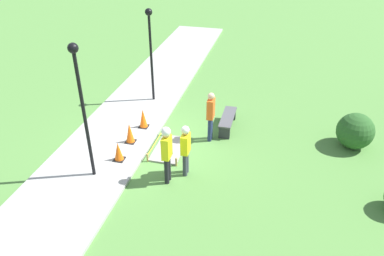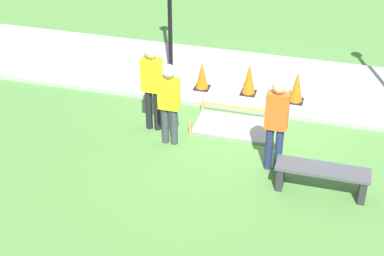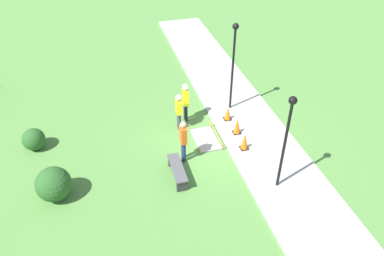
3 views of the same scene
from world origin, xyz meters
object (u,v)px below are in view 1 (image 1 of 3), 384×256
Objects in this scene: worker_assistant at (167,150)px; bystander_in_orange_shirt at (211,114)px; traffic_cone_near_patch at (143,118)px; lamppost_near at (81,95)px; worker_supervisor at (186,146)px; park_bench at (228,120)px; traffic_cone_far_patch at (130,133)px; lamppost_far at (150,42)px; traffic_cone_sidewalk_edge at (118,151)px.

worker_assistant is 2.70m from bystander_in_orange_shirt.
lamppost_near is (3.02, -0.48, 2.32)m from traffic_cone_near_patch.
lamppost_near is at bearing -72.83° from worker_supervisor.
park_bench is 0.88× the size of bystander_in_orange_shirt.
park_bench is at bearing 152.87° from bystander_in_orange_shirt.
traffic_cone_near_patch is 0.38× the size of worker_assistant.
bystander_in_orange_shirt reaches higher than park_bench.
traffic_cone_far_patch is (1.07, -0.09, 0.00)m from traffic_cone_near_patch.
traffic_cone_near_patch is 0.19× the size of lamppost_far.
traffic_cone_sidewalk_edge is 3.34m from bystander_in_orange_shirt.
lamppost_near is (0.34, -2.25, 1.63)m from worker_assistant.
traffic_cone_near_patch is at bearing 178.86° from traffic_cone_sidewalk_edge.
worker_supervisor reaches higher than traffic_cone_far_patch.
worker_supervisor is 2.12m from bystander_in_orange_shirt.
worker_assistant is at bearing -19.27° from park_bench.
worker_supervisor is 0.45× the size of lamppost_far.
bystander_in_orange_shirt is 0.48× the size of lamppost_far.
lamppost_near is (0.83, -2.68, 1.77)m from worker_supervisor.
worker_assistant reaches higher than bystander_in_orange_shirt.
lamppost_far is (-1.44, -3.39, 2.23)m from park_bench.
traffic_cone_near_patch is at bearing -74.66° from park_bench.
worker_supervisor is 3.32m from lamppost_near.
traffic_cone_near_patch is 3.12m from lamppost_far.
worker_supervisor is at bearing 139.11° from worker_assistant.
worker_supervisor is at bearing 107.17° from lamppost_near.
worker_assistant is 5.59m from lamppost_far.
lamppost_far is at bearing -149.83° from worker_supervisor.
traffic_cone_far_patch is at bearing -116.25° from worker_supervisor.
park_bench is 3.19m from worker_supervisor.
worker_assistant reaches higher than traffic_cone_sidewalk_edge.
traffic_cone_sidewalk_edge is at bearing -1.14° from traffic_cone_near_patch.
worker_assistant is at bearing -40.89° from worker_supervisor.
bystander_in_orange_shirt is at bearing 51.09° from lamppost_far.
traffic_cone_far_patch is 1.07m from traffic_cone_sidewalk_edge.
lamppost_near is at bearing -81.52° from worker_assistant.
worker_supervisor is at bearing -14.87° from park_bench.
worker_assistant reaches higher than traffic_cone_near_patch.
traffic_cone_sidewalk_edge is 0.40× the size of park_bench.
traffic_cone_far_patch is 0.39× the size of worker_assistant.
traffic_cone_near_patch is 0.18× the size of lamppost_near.
lamppost_far is (-4.95, -2.16, 1.43)m from worker_assistant.
traffic_cone_far_patch is 3.06m from lamppost_near.
traffic_cone_far_patch is 3.96m from lamppost_far.
traffic_cone_near_patch is 3.11m from park_bench.
bystander_in_orange_shirt is at bearing 128.52° from traffic_cone_sidewalk_edge.
lamppost_far is (-4.45, -2.59, 1.57)m from worker_supervisor.
traffic_cone_far_patch reaches higher than traffic_cone_sidewalk_edge.
traffic_cone_far_patch is at bearing -4.61° from traffic_cone_near_patch.
traffic_cone_near_patch is 0.99× the size of traffic_cone_far_patch.
traffic_cone_near_patch is 0.45× the size of park_bench.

